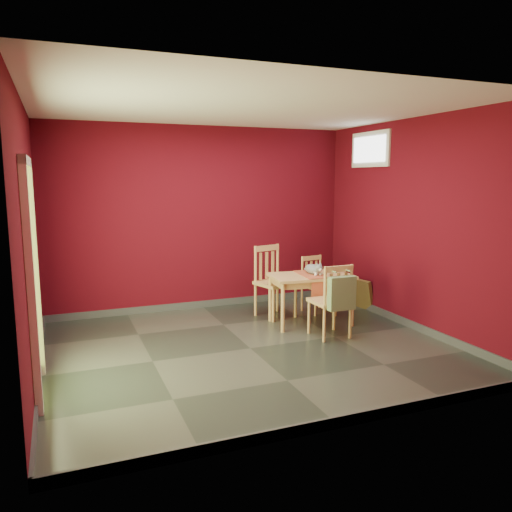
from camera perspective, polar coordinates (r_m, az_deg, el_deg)
name	(u,v)px	position (r m, az deg, el deg)	size (l,w,h in m)	color
ground	(250,348)	(5.86, -0.65, -10.50)	(4.50, 4.50, 0.00)	#2D342D
room_shell	(250,344)	(5.84, -0.65, -10.04)	(4.50, 4.50, 4.50)	#500813
doorway	(31,272)	(4.83, -24.30, -1.69)	(0.06, 1.01, 2.13)	#B7D838
window	(370,149)	(7.47, 12.89, 11.80)	(0.05, 0.90, 0.50)	white
outlet_plate	(298,280)	(8.16, 4.81, -2.75)	(0.08, 0.01, 0.12)	silver
dining_table	(311,281)	(6.69, 6.30, -2.84)	(1.13, 0.73, 0.67)	tan
table_runner	(315,280)	(6.60, 6.72, -2.68)	(0.35, 0.63, 0.31)	#B95132
chair_far_left	(273,281)	(7.05, 1.99, -2.82)	(0.58, 0.58, 1.00)	tan
chair_far_right	(316,284)	(7.36, 6.89, -3.15)	(0.43, 0.43, 0.81)	tan
chair_near	(332,300)	(6.20, 8.64, -4.97)	(0.44, 0.44, 0.92)	tan
tote_bag	(342,293)	(5.99, 9.77, -4.20)	(0.34, 0.20, 0.47)	#72905C
cat	(313,267)	(6.71, 6.54, -1.28)	(0.19, 0.37, 0.18)	slate
picture_frame	(361,294)	(7.68, 11.88, -4.23)	(0.22, 0.47, 0.45)	brown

